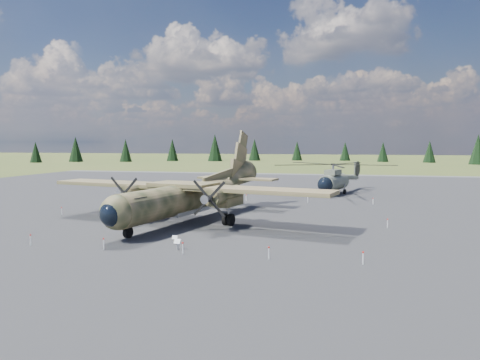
# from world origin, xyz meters

# --- Properties ---
(ground) EXTENTS (500.00, 500.00, 0.00)m
(ground) POSITION_xyz_m (0.00, 0.00, 0.00)
(ground) COLOR #515525
(ground) RESTS_ON ground
(apron) EXTENTS (120.00, 120.00, 0.04)m
(apron) POSITION_xyz_m (0.00, 10.00, 0.00)
(apron) COLOR #595A5E
(apron) RESTS_ON ground
(transport_plane) EXTENTS (29.20, 26.21, 9.65)m
(transport_plane) POSITION_xyz_m (-2.05, -0.51, 2.77)
(transport_plane) COLOR #2F371E
(transport_plane) RESTS_ON ground
(helicopter_near) EXTENTS (22.64, 22.87, 4.57)m
(helicopter_near) POSITION_xyz_m (10.92, 26.47, 3.24)
(helicopter_near) COLOR slate
(helicopter_near) RESTS_ON ground
(info_placard_left) EXTENTS (0.43, 0.19, 0.66)m
(info_placard_left) POSITION_xyz_m (0.29, -10.53, 0.44)
(info_placard_left) COLOR gray
(info_placard_left) RESTS_ON ground
(info_placard_right) EXTENTS (0.55, 0.34, 0.81)m
(info_placard_right) POSITION_xyz_m (1.18, -12.34, 0.54)
(info_placard_right) COLOR gray
(info_placard_right) RESTS_ON ground
(barrier_fence) EXTENTS (33.12, 29.62, 0.85)m
(barrier_fence) POSITION_xyz_m (-0.46, -0.08, 0.51)
(barrier_fence) COLOR white
(barrier_fence) RESTS_ON ground
(treeline) EXTENTS (311.56, 316.00, 10.96)m
(treeline) POSITION_xyz_m (5.49, 0.70, 4.74)
(treeline) COLOR black
(treeline) RESTS_ON ground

